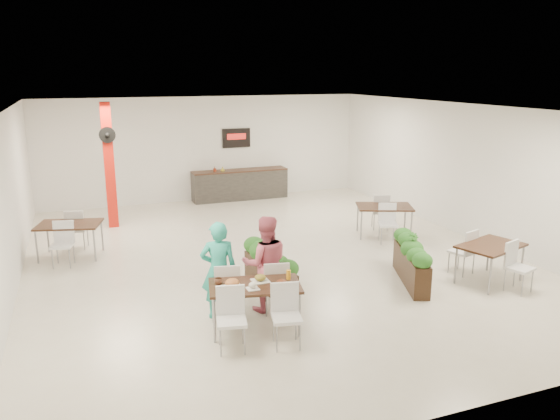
% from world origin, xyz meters
% --- Properties ---
extents(ground, '(12.00, 12.00, 0.00)m').
position_xyz_m(ground, '(0.00, 0.00, 0.00)').
color(ground, beige).
rests_on(ground, ground).
extents(room_shell, '(10.10, 12.10, 3.22)m').
position_xyz_m(room_shell, '(0.00, 0.00, 2.01)').
color(room_shell, white).
rests_on(room_shell, ground).
extents(red_column, '(0.40, 0.41, 3.20)m').
position_xyz_m(red_column, '(-3.00, 3.79, 1.64)').
color(red_column, red).
rests_on(red_column, ground).
extents(service_counter, '(3.00, 0.64, 2.20)m').
position_xyz_m(service_counter, '(1.00, 5.65, 0.49)').
color(service_counter, '#292624').
rests_on(service_counter, ground).
extents(main_table, '(1.54, 1.84, 0.92)m').
position_xyz_m(main_table, '(-1.39, -3.11, 0.64)').
color(main_table, black).
rests_on(main_table, ground).
extents(diner_man, '(0.66, 0.51, 1.63)m').
position_xyz_m(diner_man, '(-1.78, -2.45, 0.81)').
color(diner_man, teal).
rests_on(diner_man, ground).
extents(diner_woman, '(0.91, 0.78, 1.64)m').
position_xyz_m(diner_woman, '(-0.98, -2.45, 0.82)').
color(diner_woman, '#D96078').
rests_on(diner_woman, ground).
extents(planter_left, '(0.56, 1.76, 0.92)m').
position_xyz_m(planter_left, '(-0.64, -1.74, 0.49)').
color(planter_left, black).
rests_on(planter_left, ground).
extents(planter_right, '(0.92, 1.81, 0.99)m').
position_xyz_m(planter_right, '(2.02, -2.28, 0.50)').
color(planter_right, black).
rests_on(planter_right, ground).
extents(side_table_a, '(1.48, 1.67, 0.92)m').
position_xyz_m(side_table_a, '(-4.04, 1.62, 0.64)').
color(side_table_a, black).
rests_on(side_table_a, ground).
extents(side_table_b, '(1.54, 1.66, 0.92)m').
position_xyz_m(side_table_b, '(3.16, 0.59, 0.64)').
color(side_table_b, black).
rests_on(side_table_b, ground).
extents(side_table_c, '(1.44, 1.67, 0.92)m').
position_xyz_m(side_table_c, '(3.42, -2.80, 0.63)').
color(side_table_c, black).
rests_on(side_table_c, ground).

